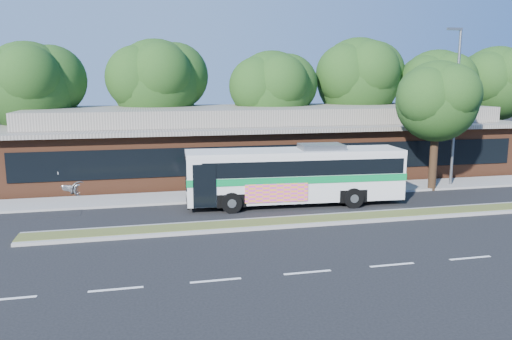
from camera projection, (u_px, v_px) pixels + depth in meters
The scene contains 14 objects.
ground at pixel (336, 224), 21.62m from camera, with size 120.00×120.00×0.00m, color black.
median_strip at pixel (331, 219), 22.18m from camera, with size 26.00×1.10×0.15m, color #485222.
sidewalk at pixel (293, 192), 27.75m from camera, with size 44.00×2.60×0.12m, color gray.
plaza_building at pixel (265, 141), 33.72m from camera, with size 33.20×11.20×4.45m.
lamp_post at pixel (455, 103), 28.62m from camera, with size 0.93×0.18×9.07m.
tree_bg_a at pixel (36, 85), 31.92m from camera, with size 6.47×5.80×8.63m.
tree_bg_b at pixel (162, 81), 34.60m from camera, with size 6.69×6.00×9.00m.
tree_bg_c at pixel (277, 89), 35.48m from camera, with size 6.24×5.60×8.26m.
tree_bg_d at pixel (363, 77), 37.85m from camera, with size 6.91×6.20×9.37m.
tree_bg_e at pixel (440, 86), 38.32m from camera, with size 6.47×5.80×8.50m.
tree_bg_f at pixel (499, 82), 40.55m from camera, with size 6.69×6.00×8.92m.
transit_bus at pixel (296, 171), 24.82m from camera, with size 10.92×3.00×3.03m.
sedan at pixel (106, 178), 28.11m from camera, with size 2.09×5.13×1.49m, color #ADB0B4.
sidewalk_tree at pixel (441, 99), 27.73m from camera, with size 4.98×4.47×7.26m.
Camera 1 is at (-8.05, -19.57, 6.10)m, focal length 35.00 mm.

